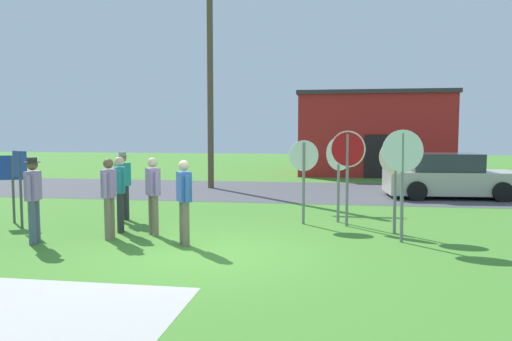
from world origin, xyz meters
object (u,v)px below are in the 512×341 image
Objects in this scene: person_in_teal at (184,198)px; person_in_dark_shirt at (123,182)px; stop_sign_far_back at (347,161)px; stop_sign_low_front at (339,164)px; stop_sign_nearest at (395,169)px; stop_sign_leaning_right at (402,165)px; utility_pole at (210,70)px; person_on_left at (153,192)px; parked_car_on_street at (449,177)px; info_panel_leftmost at (13,177)px; info_panel_middle at (20,175)px; person_near_signs at (109,194)px; person_holding_notes at (33,195)px; person_with_sunhat at (120,190)px; stop_sign_leaning_left at (304,167)px.

person_in_dark_shirt is (-2.33, 2.35, 0.03)m from person_in_teal.
stop_sign_far_back reaches higher than stop_sign_low_front.
stop_sign_nearest is 4.65m from person_in_teal.
stop_sign_leaning_right is (0.03, -0.86, 0.16)m from stop_sign_nearest.
utility_pole is 8.85m from stop_sign_low_front.
person_on_left is (-3.98, -2.15, -0.50)m from stop_sign_low_front.
parked_car_on_street is 10.81m from person_in_dark_shirt.
utility_pole is 2.03× the size of parked_car_on_street.
info_panel_leftmost is at bearing 175.99° from stop_sign_leaning_right.
stop_sign_nearest is at bearing -112.43° from parked_car_on_street.
stop_sign_nearest is 8.55m from info_panel_middle.
person_near_signs is at bearing -151.11° from stop_sign_low_front.
person_holding_notes reaches higher than person_in_teal.
person_holding_notes is 2.68m from info_panel_leftmost.
person_in_dark_shirt is at bearing 168.37° from stop_sign_leaning_right.
person_holding_notes is 1.04× the size of info_panel_leftmost.
person_holding_notes is at bearing -163.44° from stop_sign_nearest.
info_panel_middle is at bearing 178.98° from person_with_sunhat.
stop_sign_nearest is at bearing 14.18° from person_near_signs.
person_with_sunhat is (-4.00, -1.56, -0.44)m from stop_sign_leaning_left.
stop_sign_low_front is at bearing 28.89° from person_near_signs.
person_in_dark_shirt is at bearing 106.69° from person_near_signs.
stop_sign_leaning_left is at bearing -59.68° from utility_pole.
person_in_dark_shirt is at bearing 134.83° from person_in_teal.
stop_sign_leaning_left reaches higher than parked_car_on_street.
stop_sign_leaning_left is at bearing 29.53° from person_on_left.
stop_sign_low_front is 1.25× the size of person_on_left.
utility_pole is 9.96m from person_near_signs.
stop_sign_low_front is 4.27m from person_in_teal.
person_near_signs is at bearing -137.80° from parked_car_on_street.
person_on_left is 1.01× the size of info_panel_leftmost.
stop_sign_leaning_right is at bearing -57.90° from stop_sign_low_front.
stop_sign_nearest is at bearing -20.01° from stop_sign_leaning_left.
stop_sign_leaning_left is at bearing 13.17° from info_panel_middle.
info_panel_leftmost is at bearing 168.98° from person_with_sunhat.
stop_sign_low_front is at bearing 111.64° from stop_sign_far_back.
person_near_signs is 0.94× the size of info_panel_middle.
info_panel_middle reaches higher than person_near_signs.
stop_sign_nearest is at bearing 16.56° from person_holding_notes.
utility_pole is 9.69m from parked_car_on_street.
stop_sign_low_front is 0.92× the size of stop_sign_leaning_right.
stop_sign_far_back is at bearing 1.31° from person_in_dark_shirt.
stop_sign_nearest is at bearing 91.95° from stop_sign_leaning_right.
stop_sign_low_front is 1.25× the size of person_with_sunhat.
person_in_teal reaches higher than parked_car_on_street.
stop_sign_leaning_right is 9.17m from info_panel_leftmost.
person_on_left is (0.78, 0.48, 0.00)m from person_near_signs.
utility_pole is at bearing 69.51° from info_panel_leftmost.
stop_sign_leaning_right reaches higher than stop_sign_low_front.
utility_pole is 5.29× the size of person_with_sunhat.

